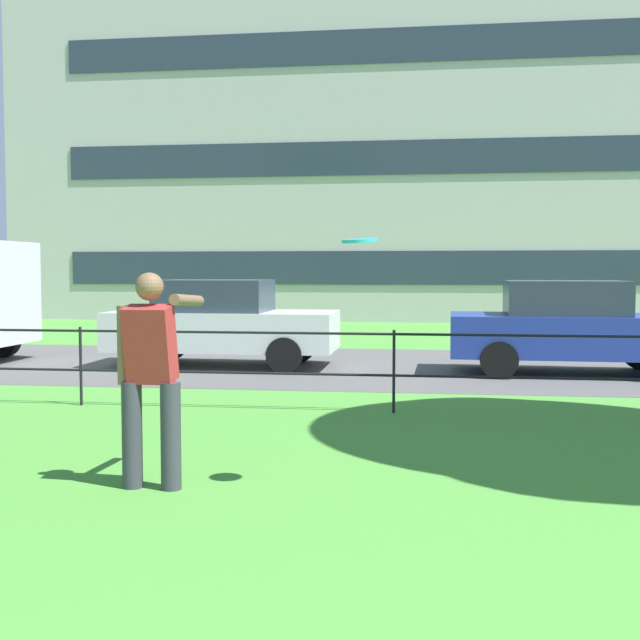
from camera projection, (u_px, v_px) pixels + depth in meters
name	position (u px, v px, depth m)	size (l,w,h in m)	color
street_strip	(406.00, 367.00, 14.49)	(80.00, 6.22, 0.01)	#565454
park_fence	(394.00, 357.00, 9.81)	(39.66, 0.04, 1.00)	black
person_thrower	(151.00, 372.00, 6.40)	(0.53, 0.78, 1.70)	#383842
frisbee	(360.00, 241.00, 6.08)	(0.37, 0.37, 0.05)	#2DB2C6
car_white_right	(221.00, 323.00, 14.53)	(4.01, 1.83, 1.54)	silver
car_blue_center	(571.00, 327.00, 13.44)	(4.04, 1.88, 1.54)	#233899
apartment_building_background	(444.00, 124.00, 31.45)	(30.29, 11.35, 14.59)	#B7B2AD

